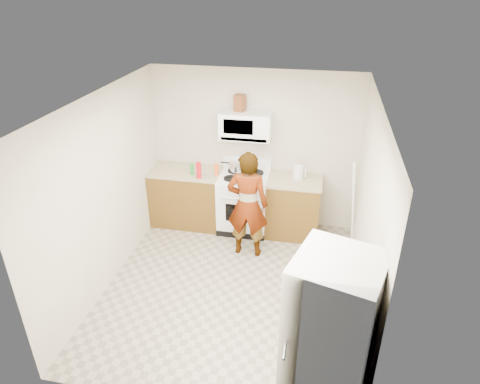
% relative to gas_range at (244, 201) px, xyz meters
% --- Properties ---
extents(floor, '(3.60, 3.60, 0.00)m').
position_rel_gas_range_xyz_m(floor, '(0.10, -1.48, -0.49)').
color(floor, gray).
rests_on(floor, ground).
extents(back_wall, '(3.20, 0.02, 2.50)m').
position_rel_gas_range_xyz_m(back_wall, '(0.10, 0.31, 0.76)').
color(back_wall, beige).
rests_on(back_wall, floor).
extents(right_wall, '(0.02, 3.60, 2.50)m').
position_rel_gas_range_xyz_m(right_wall, '(1.69, -1.48, 0.76)').
color(right_wall, beige).
rests_on(right_wall, floor).
extents(cabinet_left, '(1.12, 0.62, 0.90)m').
position_rel_gas_range_xyz_m(cabinet_left, '(-0.94, 0.01, -0.04)').
color(cabinet_left, brown).
rests_on(cabinet_left, floor).
extents(counter_left, '(1.14, 0.64, 0.03)m').
position_rel_gas_range_xyz_m(counter_left, '(-0.94, 0.01, 0.43)').
color(counter_left, tan).
rests_on(counter_left, cabinet_left).
extents(cabinet_right, '(0.80, 0.62, 0.90)m').
position_rel_gas_range_xyz_m(cabinet_right, '(0.78, 0.01, -0.04)').
color(cabinet_right, brown).
rests_on(cabinet_right, floor).
extents(counter_right, '(0.82, 0.64, 0.03)m').
position_rel_gas_range_xyz_m(counter_right, '(0.78, 0.01, 0.43)').
color(counter_right, tan).
rests_on(counter_right, cabinet_right).
extents(gas_range, '(0.76, 0.65, 1.13)m').
position_rel_gas_range_xyz_m(gas_range, '(0.00, 0.00, 0.00)').
color(gas_range, white).
rests_on(gas_range, floor).
extents(microwave, '(0.76, 0.38, 0.40)m').
position_rel_gas_range_xyz_m(microwave, '(0.00, 0.13, 1.21)').
color(microwave, white).
rests_on(microwave, back_wall).
extents(person, '(0.59, 0.40, 1.61)m').
position_rel_gas_range_xyz_m(person, '(0.18, -0.66, 0.32)').
color(person, tan).
rests_on(person, floor).
extents(fridge, '(0.87, 0.87, 1.70)m').
position_rel_gas_range_xyz_m(fridge, '(1.34, -3.00, 0.36)').
color(fridge, silver).
rests_on(fridge, floor).
extents(kettle, '(0.17, 0.17, 0.19)m').
position_rel_gas_range_xyz_m(kettle, '(0.82, 0.08, 0.54)').
color(kettle, silver).
rests_on(kettle, counter_right).
extents(jug, '(0.18, 0.18, 0.24)m').
position_rel_gas_range_xyz_m(jug, '(-0.10, 0.17, 1.53)').
color(jug, brown).
rests_on(jug, microwave).
extents(saucepan, '(0.29, 0.29, 0.13)m').
position_rel_gas_range_xyz_m(saucepan, '(-0.13, 0.14, 0.54)').
color(saucepan, silver).
rests_on(saucepan, gas_range).
extents(tray, '(0.25, 0.16, 0.05)m').
position_rel_gas_range_xyz_m(tray, '(0.12, -0.13, 0.47)').
color(tray, white).
rests_on(tray, gas_range).
extents(bottle_spray, '(0.08, 0.08, 0.25)m').
position_rel_gas_range_xyz_m(bottle_spray, '(-0.65, -0.22, 0.58)').
color(bottle_spray, red).
rests_on(bottle_spray, counter_left).
extents(bottle_hot_sauce, '(0.07, 0.07, 0.18)m').
position_rel_gas_range_xyz_m(bottle_hot_sauce, '(-0.42, -0.05, 0.54)').
color(bottle_hot_sauce, '#F0581A').
rests_on(bottle_hot_sauce, counter_left).
extents(bottle_green_cap, '(0.06, 0.06, 0.18)m').
position_rel_gas_range_xyz_m(bottle_green_cap, '(-0.80, -0.11, 0.54)').
color(bottle_green_cap, '#1B9729').
rests_on(bottle_green_cap, counter_left).
extents(pot_lid, '(0.31, 0.31, 0.01)m').
position_rel_gas_range_xyz_m(pot_lid, '(-0.56, -0.14, 0.46)').
color(pot_lid, white).
rests_on(pot_lid, counter_left).
extents(broom, '(0.19, 0.29, 1.47)m').
position_rel_gas_range_xyz_m(broom, '(1.64, -0.33, 0.26)').
color(broom, white).
rests_on(broom, floor).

